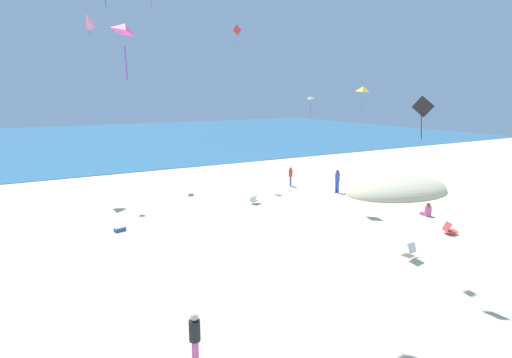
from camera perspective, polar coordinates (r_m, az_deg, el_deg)
ground_plane at (r=25.40m, az=-5.71°, el=-4.54°), size 120.00×120.00×0.00m
ocean_water at (r=68.77m, az=-21.77°, el=4.84°), size 120.00×60.00×0.05m
dune_mound at (r=32.27m, az=18.09°, el=-1.61°), size 8.26×5.78×2.54m
beach_chair_far_right at (r=23.70m, az=24.27°, el=-6.03°), size 0.81×0.78×0.60m
beach_chair_mid_beach at (r=19.99m, az=19.62°, el=-8.77°), size 0.55×0.64×0.61m
beach_chair_far_left at (r=27.36m, az=-0.13°, el=-2.81°), size 0.70×0.72×0.52m
cooler_box at (r=23.15m, az=-17.61°, el=-6.33°), size 0.62×0.44×0.23m
person_0 at (r=11.78m, az=-8.13°, el=-19.94°), size 0.32×0.32×1.49m
person_1 at (r=30.79m, az=10.74°, el=-0.05°), size 0.35×0.35×1.63m
person_2 at (r=26.55m, az=21.79°, el=-3.96°), size 0.38×0.63×0.79m
person_3 at (r=32.53m, az=4.61°, el=0.52°), size 0.40×0.40×1.43m
kite_black at (r=16.70m, az=21.26°, el=8.79°), size 0.32×0.77×1.57m
kite_magenta at (r=12.57m, az=-16.93°, el=18.56°), size 0.59×0.72×1.53m
kite_white at (r=32.73m, az=7.26°, el=10.64°), size 0.54×0.59×1.36m
kite_pink at (r=32.67m, az=-21.35°, el=19.02°), size 1.38×1.42×1.73m
kite_yellow at (r=20.79m, az=14.04°, el=11.49°), size 0.86×0.86×1.21m
kite_red at (r=34.59m, az=-2.51°, el=19.04°), size 0.39×0.74×1.80m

